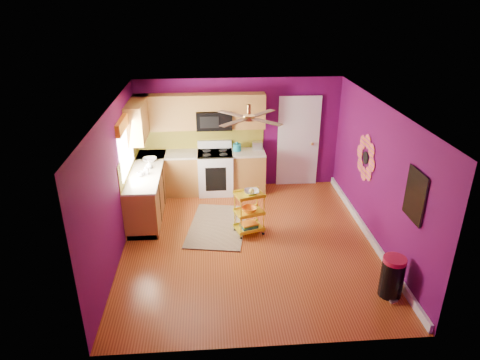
{
  "coord_description": "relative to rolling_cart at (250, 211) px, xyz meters",
  "views": [
    {
      "loc": [
        -0.66,
        -6.63,
        4.23
      ],
      "look_at": [
        -0.13,
        0.4,
        1.07
      ],
      "focal_mm": 32.0,
      "sensor_mm": 36.0,
      "label": 1
    }
  ],
  "objects": [
    {
      "name": "counter_dish",
      "position": [
        -1.95,
        1.46,
        0.5
      ],
      "size": [
        0.28,
        0.28,
        0.07
      ],
      "primitive_type": "imported",
      "color": "white",
      "rests_on": "lower_cabinets"
    },
    {
      "name": "shag_rug",
      "position": [
        -0.59,
        0.29,
        -0.46
      ],
      "size": [
        1.32,
        1.86,
        0.02
      ],
      "primitive_type": "cube",
      "rotation": [
        0.0,
        0.0,
        -0.17
      ],
      "color": "#311E10",
      "rests_on": "ground"
    },
    {
      "name": "soap_bottle_b",
      "position": [
        -1.92,
        1.06,
        0.55
      ],
      "size": [
        0.12,
        0.12,
        0.16
      ],
      "primitive_type": "imported",
      "color": "white",
      "rests_on": "lower_cabinets"
    },
    {
      "name": "left_window",
      "position": [
        -2.26,
        0.74,
        1.27
      ],
      "size": [
        0.08,
        1.35,
        1.08
      ],
      "color": "white",
      "rests_on": "ground"
    },
    {
      "name": "trash_can",
      "position": [
        1.94,
        -1.93,
        -0.15
      ],
      "size": [
        0.41,
        0.42,
        0.65
      ],
      "color": "black",
      "rests_on": "ground"
    },
    {
      "name": "panel_door",
      "position": [
        1.31,
        2.15,
        0.55
      ],
      "size": [
        0.95,
        0.11,
        2.15
      ],
      "color": "white",
      "rests_on": "ground"
    },
    {
      "name": "lower_cabinets",
      "position": [
        -1.39,
        1.5,
        -0.04
      ],
      "size": [
        2.81,
        2.31,
        0.94
      ],
      "color": "#916027",
      "rests_on": "ground"
    },
    {
      "name": "rolling_cart",
      "position": [
        0.0,
        0.0,
        0.0
      ],
      "size": [
        0.59,
        0.5,
        0.92
      ],
      "color": "yellow",
      "rests_on": "ground"
    },
    {
      "name": "soap_bottle_a",
      "position": [
        -1.94,
        0.77,
        0.56
      ],
      "size": [
        0.09,
        0.09,
        0.19
      ],
      "primitive_type": "imported",
      "color": "#EA3F72",
      "rests_on": "lower_cabinets"
    },
    {
      "name": "room_envelope",
      "position": [
        -0.01,
        -0.31,
        1.16
      ],
      "size": [
        4.54,
        5.04,
        2.52
      ],
      "color": "#570A4B",
      "rests_on": "ground"
    },
    {
      "name": "upper_cabinetry",
      "position": [
        -1.28,
        1.86,
        1.33
      ],
      "size": [
        2.8,
        2.3,
        1.26
      ],
      "color": "#916027",
      "rests_on": "ground"
    },
    {
      "name": "electric_range",
      "position": [
        -0.59,
        1.86,
        0.01
      ],
      "size": [
        0.76,
        0.66,
        1.13
      ],
      "color": "white",
      "rests_on": "ground"
    },
    {
      "name": "teal_kettle",
      "position": [
        -0.1,
        1.95,
        0.55
      ],
      "size": [
        0.18,
        0.18,
        0.21
      ],
      "color": "teal",
      "rests_on": "lower_cabinets"
    },
    {
      "name": "toaster",
      "position": [
        0.36,
        2.02,
        0.56
      ],
      "size": [
        0.22,
        0.15,
        0.18
      ],
      "primitive_type": "cube",
      "color": "beige",
      "rests_on": "lower_cabinets"
    },
    {
      "name": "ground",
      "position": [
        -0.04,
        -0.31,
        -0.47
      ],
      "size": [
        5.0,
        5.0,
        0.0
      ],
      "primitive_type": "plane",
      "color": "maroon",
      "rests_on": "ground"
    },
    {
      "name": "ceiling_fan",
      "position": [
        -0.04,
        -0.11,
        1.82
      ],
      "size": [
        1.01,
        1.01,
        0.26
      ],
      "color": "#BF8C3F",
      "rests_on": "ground"
    },
    {
      "name": "counter_cup",
      "position": [
        -2.04,
        0.67,
        0.52
      ],
      "size": [
        0.12,
        0.12,
        0.1
      ],
      "primitive_type": "imported",
      "color": "white",
      "rests_on": "lower_cabinets"
    },
    {
      "name": "right_wall_art",
      "position": [
        2.19,
        -0.65,
        0.97
      ],
      "size": [
        0.04,
        2.74,
        1.04
      ],
      "color": "black",
      "rests_on": "ground"
    }
  ]
}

